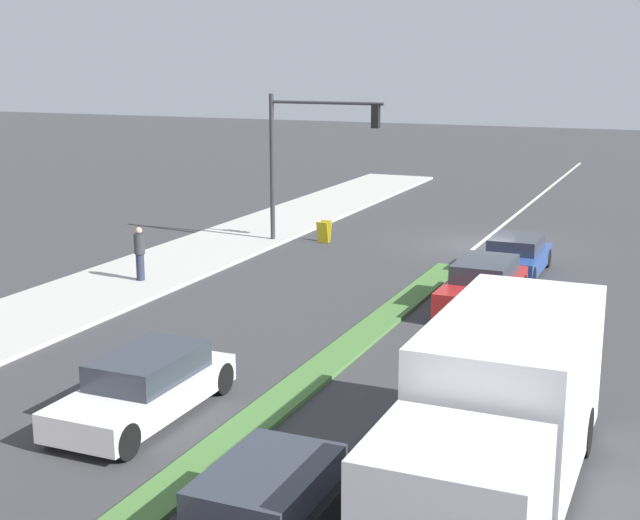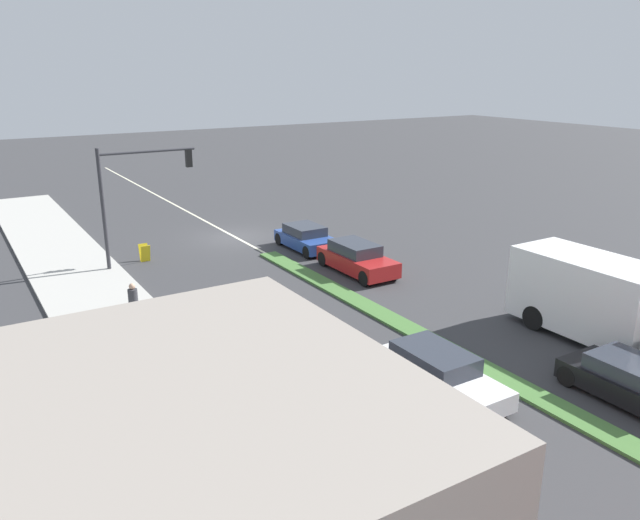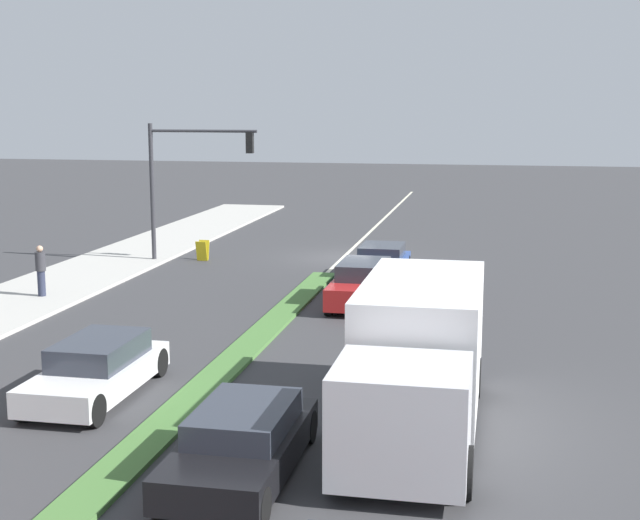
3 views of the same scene
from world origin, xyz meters
name	(u,v)px [view 1 (image 1 of 3)]	position (x,y,z in m)	size (l,w,h in m)	color
ground_plane	(271,411)	(0.00, 18.00, 0.00)	(160.00, 160.00, 0.00)	#38383A
lane_marking_center	(478,245)	(0.00, 0.00, 0.00)	(0.16, 60.00, 0.01)	beige
traffic_signal_main	(306,143)	(6.12, 2.51, 3.90)	(4.59, 0.34, 5.60)	#333338
pedestrian	(140,252)	(8.48, 10.17, 1.02)	(0.34, 0.34, 1.72)	#282D42
warning_aframe_sign	(324,232)	(5.66, 1.85, 0.43)	(0.45, 0.53, 0.84)	yellow
delivery_truck	(501,412)	(-5.00, 19.74, 1.47)	(2.44, 7.50, 2.87)	silver
van_white	(145,387)	(2.20, 19.19, 0.62)	(1.80, 4.39, 1.29)	silver
hatchback_red	(483,286)	(-2.20, 8.77, 0.68)	(1.79, 4.33, 1.40)	#AD1E1E
coupe_blue	(515,256)	(-2.20, 4.14, 0.60)	(1.87, 3.80, 1.24)	#284793
suv_black	(263,511)	(-2.20, 22.70, 0.59)	(1.87, 4.39, 1.22)	black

